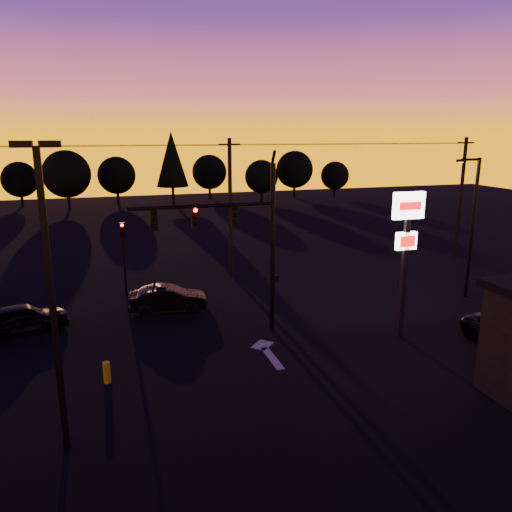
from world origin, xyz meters
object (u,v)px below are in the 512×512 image
Objects in this scene: parking_lot_light at (50,282)px; car_left at (23,318)px; bollard at (107,372)px; secondary_signal at (123,248)px; car_mid at (168,298)px; streetlight at (472,222)px; pylon_sign at (407,234)px; traffic_signal_mast at (239,232)px.

parking_lot_light is 11.48m from car_left.
secondary_signal is at bearing 83.29° from bollard.
car_left reaches higher than car_mid.
bollard is (-1.25, -10.63, -2.44)m from secondary_signal.
parking_lot_light is 1.14× the size of streetlight.
pylon_sign reaches higher than car_mid.
secondary_signal reaches higher than bollard.
parking_lot_light reaches higher than car_left.
pylon_sign is at bearing -19.36° from traffic_signal_mast.
secondary_signal is at bearing 162.44° from streetlight.
streetlight is (14.01, 1.51, -0.52)m from traffic_signal_mast.
streetlight reaches higher than pylon_sign.
car_left is (-9.87, 3.25, -4.24)m from traffic_signal_mast.
car_mid is (-2.86, 4.23, -4.26)m from traffic_signal_mast.
traffic_signal_mast is 11.22m from car_left.
bollard is 0.21× the size of car_mid.
pylon_sign is 8.00m from streetlight.
pylon_sign is at bearing -39.77° from secondary_signal.
car_left is at bearing 120.26° from bollard.
secondary_signal is 0.54× the size of streetlight.
parking_lot_light reaches higher than car_mid.
car_left is at bearing 161.31° from pylon_sign.
traffic_signal_mast is at bearing -56.81° from secondary_signal.
streetlight is 1.95× the size of car_left.
streetlight is at bearing 21.65° from parking_lot_light.
traffic_signal_mast reaches higher than car_left.
pylon_sign is (7.10, -2.49, -0.02)m from traffic_signal_mast.
pylon_sign is at bearing -124.51° from car_left.
traffic_signal_mast is at bearing 160.64° from pylon_sign.
traffic_signal_mast reaches higher than streetlight.
parking_lot_light is 23.05m from streetlight.
parking_lot_light is (-2.50, -14.49, 2.41)m from secondary_signal.
traffic_signal_mast is at bearing -139.64° from car_mid.
secondary_signal is at bearing 123.19° from traffic_signal_mast.
streetlight is 21.07m from bollard.
streetlight reaches higher than bollard.
car_left is (-16.97, 5.74, -4.21)m from pylon_sign.
car_left is (-2.47, 10.24, -4.57)m from parking_lot_light.
streetlight is at bearing 12.97° from bollard.
bollard is at bearing 72.04° from parking_lot_light.
parking_lot_light is at bearing -99.79° from secondary_signal.
parking_lot_light is 6.32m from bollard.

